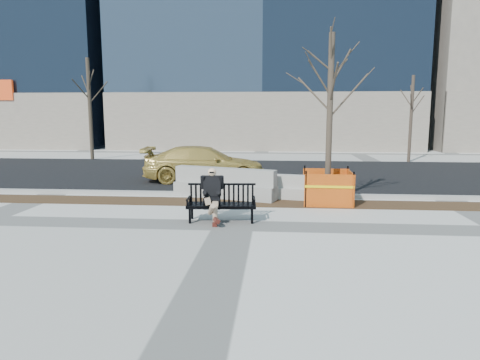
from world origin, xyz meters
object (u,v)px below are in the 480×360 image
object	(u,v)px
bench	(222,221)
jersey_barrier_left	(225,198)
seated_man	(212,221)
tree_fence	(327,203)
jersey_barrier_right	(267,198)
sedan	(205,181)

from	to	relation	value
bench	jersey_barrier_left	size ratio (longest dim) A/B	0.52
seated_man	tree_fence	world-z (taller)	tree_fence
tree_fence	bench	bearing A→B (deg)	-140.05
jersey_barrier_right	sedan	bearing A→B (deg)	138.91
tree_fence	jersey_barrier_left	size ratio (longest dim) A/B	1.56
sedan	jersey_barrier_right	xyz separation A→B (m)	(2.44, -3.09, 0.00)
jersey_barrier_left	jersey_barrier_right	bearing A→B (deg)	23.10
jersey_barrier_left	sedan	bearing A→B (deg)	127.84
seated_man	sedan	size ratio (longest dim) A/B	0.28
bench	jersey_barrier_left	distance (m)	2.94
bench	seated_man	distance (m)	0.23
tree_fence	jersey_barrier_right	xyz separation A→B (m)	(-1.76, 0.71, 0.00)
sedan	jersey_barrier_left	size ratio (longest dim) A/B	1.42
seated_man	jersey_barrier_left	xyz separation A→B (m)	(-0.04, 2.90, 0.00)
jersey_barrier_left	jersey_barrier_right	size ratio (longest dim) A/B	1.26
sedan	jersey_barrier_left	xyz separation A→B (m)	(1.15, -3.20, 0.00)
seated_man	jersey_barrier_right	world-z (taller)	seated_man
bench	jersey_barrier_left	xyz separation A→B (m)	(-0.27, 2.93, 0.00)
seated_man	jersey_barrier_right	size ratio (longest dim) A/B	0.49
sedan	tree_fence	bearing A→B (deg)	-137.01
bench	sedan	size ratio (longest dim) A/B	0.37
tree_fence	jersey_barrier_right	world-z (taller)	tree_fence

